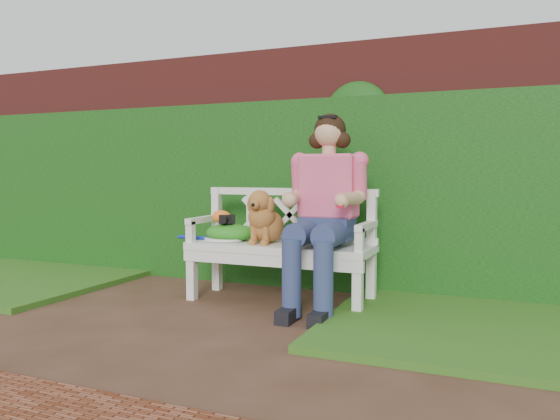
% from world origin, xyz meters
% --- Properties ---
extents(ground, '(60.00, 60.00, 0.00)m').
position_xyz_m(ground, '(0.00, 0.00, 0.00)').
color(ground, '#41291A').
extents(brick_wall, '(10.00, 0.30, 2.20)m').
position_xyz_m(brick_wall, '(0.00, 1.90, 1.10)').
color(brick_wall, maroon).
rests_on(brick_wall, ground).
extents(ivy_hedge, '(10.00, 0.18, 1.70)m').
position_xyz_m(ivy_hedge, '(0.00, 1.68, 0.85)').
color(ivy_hedge, '#26651B').
rests_on(ivy_hedge, ground).
extents(grass_left, '(2.60, 2.00, 0.05)m').
position_xyz_m(grass_left, '(-2.40, 0.90, 0.03)').
color(grass_left, '#29531A').
rests_on(grass_left, ground).
extents(grass_right, '(2.60, 2.00, 0.05)m').
position_xyz_m(grass_right, '(2.40, 0.90, 0.03)').
color(grass_right, '#29531A').
rests_on(grass_right, ground).
extents(garden_bench, '(1.64, 0.77, 0.48)m').
position_xyz_m(garden_bench, '(0.56, 1.05, 0.24)').
color(garden_bench, white).
rests_on(garden_bench, ground).
extents(seated_woman, '(0.66, 0.87, 1.53)m').
position_xyz_m(seated_woman, '(0.96, 1.03, 0.77)').
color(seated_woman, '#E1313C').
rests_on(seated_woman, ground).
extents(dog, '(0.42, 0.48, 0.44)m').
position_xyz_m(dog, '(0.45, 1.02, 0.70)').
color(dog, '#9D6E40').
rests_on(dog, garden_bench).
extents(tennis_racket, '(0.67, 0.35, 0.03)m').
position_xyz_m(tennis_racket, '(0.04, 1.01, 0.50)').
color(tennis_racket, silver).
rests_on(tennis_racket, garden_bench).
extents(green_bag, '(0.50, 0.43, 0.14)m').
position_xyz_m(green_bag, '(0.11, 1.06, 0.55)').
color(green_bag, '#348E3C').
rests_on(green_bag, garden_bench).
extents(camera_item, '(0.12, 0.10, 0.08)m').
position_xyz_m(camera_item, '(0.10, 1.03, 0.66)').
color(camera_item, black).
rests_on(camera_item, green_bag).
extents(baseball_glove, '(0.19, 0.15, 0.11)m').
position_xyz_m(baseball_glove, '(0.02, 1.06, 0.68)').
color(baseball_glove, orange).
rests_on(baseball_glove, green_bag).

